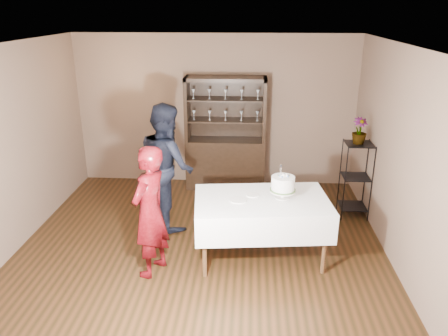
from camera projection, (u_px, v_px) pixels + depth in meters
The scene contains 14 objects.
floor at pixel (201, 249), 5.99m from camera, with size 5.00×5.00×0.00m, color black.
ceiling at pixel (197, 46), 5.04m from camera, with size 5.00×5.00×0.00m, color white.
back_wall at pixel (215, 111), 7.85m from camera, with size 5.00×0.02×2.70m, color brown.
wall_left at pixel (8, 152), 5.66m from camera, with size 0.02×5.00×2.70m, color brown.
wall_right at pixel (401, 160), 5.36m from camera, with size 0.02×5.00×2.70m, color brown.
china_hutch at pixel (226, 152), 7.85m from camera, with size 1.40×0.48×2.00m.
plant_etagere at pixel (356, 177), 6.74m from camera, with size 0.42×0.42×1.20m.
cake_table at pixel (261, 213), 5.58m from camera, with size 1.79×1.21×0.84m.
woman at pixel (150, 212), 5.20m from camera, with size 0.60×0.39×1.65m, color #3B0508.
man at pixel (167, 166), 6.39m from camera, with size 0.90×0.70×1.86m, color black.
cake at pixel (283, 185), 5.47m from camera, with size 0.37×0.37×0.45m.
plate_near at pixel (238, 200), 5.45m from camera, with size 0.22×0.22×0.01m, color white.
plate_far at pixel (253, 195), 5.60m from camera, with size 0.16×0.16×0.01m, color white.
potted_plant at pixel (359, 131), 6.48m from camera, with size 0.22×0.22×0.40m, color #426630.
Camera 1 is at (0.65, -5.19, 3.14)m, focal length 35.00 mm.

